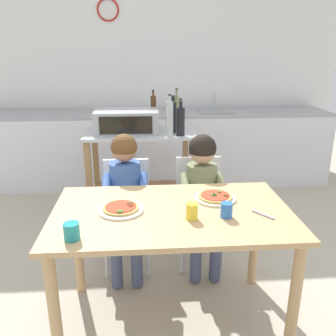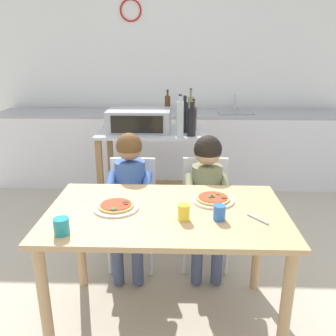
{
  "view_description": "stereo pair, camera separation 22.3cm",
  "coord_description": "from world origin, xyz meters",
  "px_view_note": "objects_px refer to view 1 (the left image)",
  "views": [
    {
      "loc": [
        -0.16,
        -1.81,
        1.62
      ],
      "look_at": [
        0.0,
        0.3,
        0.9
      ],
      "focal_mm": 38.26,
      "sensor_mm": 36.0,
      "label": 1
    },
    {
      "loc": [
        0.07,
        -1.82,
        1.62
      ],
      "look_at": [
        0.0,
        0.3,
        0.9
      ],
      "focal_mm": 38.26,
      "sensor_mm": 36.0,
      "label": 2
    }
  ],
  "objects_px": {
    "child_in_olive_shirt": "(203,186)",
    "drinking_cup_blue": "(226,210)",
    "bottle_brown_beer": "(176,111)",
    "pizza_plate_white": "(121,209)",
    "child_in_blue_striped_shirt": "(125,190)",
    "dining_chair_left": "(127,206)",
    "serving_spoon": "(263,214)",
    "toaster_oven": "(127,121)",
    "bottle_slim_sauce": "(170,119)",
    "dining_chair_right": "(199,203)",
    "dining_table": "(172,228)",
    "kitchen_island_cart": "(141,163)",
    "drinking_cup_teal": "(72,231)",
    "pizza_plate_cream": "(215,197)",
    "bottle_clear_vinegar": "(153,111)",
    "drinking_cup_yellow": "(192,211)",
    "bottle_tall_green_wine": "(181,121)",
    "bottle_dark_olive_oil": "(173,116)",
    "bottle_squat_spirits": "(181,118)"
  },
  "relations": [
    {
      "from": "child_in_olive_shirt",
      "to": "drinking_cup_blue",
      "type": "xyz_separation_m",
      "value": [
        0.01,
        -0.68,
        0.13
      ]
    },
    {
      "from": "bottle_brown_beer",
      "to": "child_in_olive_shirt",
      "type": "bearing_deg",
      "value": -84.08
    },
    {
      "from": "pizza_plate_white",
      "to": "child_in_blue_striped_shirt",
      "type": "bearing_deg",
      "value": 90.04
    },
    {
      "from": "dining_chair_left",
      "to": "serving_spoon",
      "type": "relative_size",
      "value": 5.79
    },
    {
      "from": "toaster_oven",
      "to": "bottle_slim_sauce",
      "type": "bearing_deg",
      "value": -29.87
    },
    {
      "from": "dining_chair_right",
      "to": "dining_table",
      "type": "bearing_deg",
      "value": -111.41
    },
    {
      "from": "bottle_brown_beer",
      "to": "dining_table",
      "type": "bearing_deg",
      "value": -96.34
    },
    {
      "from": "kitchen_island_cart",
      "to": "child_in_olive_shirt",
      "type": "height_order",
      "value": "child_in_olive_shirt"
    },
    {
      "from": "kitchen_island_cart",
      "to": "dining_table",
      "type": "xyz_separation_m",
      "value": [
        0.18,
        -1.35,
        0.05
      ]
    },
    {
      "from": "toaster_oven",
      "to": "drinking_cup_teal",
      "type": "relative_size",
      "value": 6.59
    },
    {
      "from": "bottle_brown_beer",
      "to": "dining_chair_left",
      "type": "height_order",
      "value": "bottle_brown_beer"
    },
    {
      "from": "pizza_plate_cream",
      "to": "serving_spoon",
      "type": "xyz_separation_m",
      "value": [
        0.21,
        -0.24,
        -0.01
      ]
    },
    {
      "from": "kitchen_island_cart",
      "to": "child_in_olive_shirt",
      "type": "relative_size",
      "value": 0.96
    },
    {
      "from": "bottle_clear_vinegar",
      "to": "drinking_cup_yellow",
      "type": "relative_size",
      "value": 3.87
    },
    {
      "from": "bottle_clear_vinegar",
      "to": "bottle_slim_sauce",
      "type": "bearing_deg",
      "value": -75.43
    },
    {
      "from": "toaster_oven",
      "to": "dining_chair_right",
      "type": "bearing_deg",
      "value": -48.33
    },
    {
      "from": "bottle_tall_green_wine",
      "to": "dining_chair_left",
      "type": "relative_size",
      "value": 0.36
    },
    {
      "from": "pizza_plate_cream",
      "to": "serving_spoon",
      "type": "relative_size",
      "value": 1.78
    },
    {
      "from": "child_in_blue_striped_shirt",
      "to": "bottle_dark_olive_oil",
      "type": "bearing_deg",
      "value": 61.26
    },
    {
      "from": "child_in_blue_striped_shirt",
      "to": "pizza_plate_cream",
      "type": "relative_size",
      "value": 4.14
    },
    {
      "from": "child_in_blue_striped_shirt",
      "to": "drinking_cup_blue",
      "type": "xyz_separation_m",
      "value": [
        0.57,
        -0.65,
        0.13
      ]
    },
    {
      "from": "drinking_cup_yellow",
      "to": "dining_chair_right",
      "type": "bearing_deg",
      "value": 77.65
    },
    {
      "from": "kitchen_island_cart",
      "to": "toaster_oven",
      "type": "xyz_separation_m",
      "value": [
        -0.11,
        -0.02,
        0.4
      ]
    },
    {
      "from": "dining_chair_right",
      "to": "bottle_brown_beer",
      "type": "bearing_deg",
      "value": 96.74
    },
    {
      "from": "kitchen_island_cart",
      "to": "drinking_cup_yellow",
      "type": "relative_size",
      "value": 11.04
    },
    {
      "from": "toaster_oven",
      "to": "bottle_squat_spirits",
      "type": "relative_size",
      "value": 1.95
    },
    {
      "from": "serving_spoon",
      "to": "child_in_olive_shirt",
      "type": "bearing_deg",
      "value": 107.72
    },
    {
      "from": "bottle_dark_olive_oil",
      "to": "bottle_clear_vinegar",
      "type": "height_order",
      "value": "bottle_clear_vinegar"
    },
    {
      "from": "dining_chair_right",
      "to": "bottle_dark_olive_oil",
      "type": "bearing_deg",
      "value": 105.0
    },
    {
      "from": "bottle_squat_spirits",
      "to": "dining_table",
      "type": "relative_size",
      "value": 0.21
    },
    {
      "from": "toaster_oven",
      "to": "pizza_plate_white",
      "type": "height_order",
      "value": "toaster_oven"
    },
    {
      "from": "bottle_slim_sauce",
      "to": "dining_chair_right",
      "type": "bearing_deg",
      "value": -64.86
    },
    {
      "from": "bottle_squat_spirits",
      "to": "dining_chair_right",
      "type": "height_order",
      "value": "bottle_squat_spirits"
    },
    {
      "from": "dining_table",
      "to": "pizza_plate_white",
      "type": "bearing_deg",
      "value": 176.45
    },
    {
      "from": "kitchen_island_cart",
      "to": "drinking_cup_yellow",
      "type": "distance_m",
      "value": 1.5
    },
    {
      "from": "kitchen_island_cart",
      "to": "dining_chair_left",
      "type": "bearing_deg",
      "value": -99.12
    },
    {
      "from": "pizza_plate_white",
      "to": "child_in_olive_shirt",
      "type": "bearing_deg",
      "value": 45.04
    },
    {
      "from": "dining_chair_right",
      "to": "pizza_plate_white",
      "type": "bearing_deg",
      "value": -129.45
    },
    {
      "from": "dining_chair_left",
      "to": "pizza_plate_white",
      "type": "height_order",
      "value": "dining_chair_left"
    },
    {
      "from": "bottle_tall_green_wine",
      "to": "drinking_cup_yellow",
      "type": "bearing_deg",
      "value": -93.35
    },
    {
      "from": "kitchen_island_cart",
      "to": "bottle_tall_green_wine",
      "type": "relative_size",
      "value": 3.33
    },
    {
      "from": "dining_table",
      "to": "serving_spoon",
      "type": "distance_m",
      "value": 0.51
    },
    {
      "from": "bottle_squat_spirits",
      "to": "bottle_slim_sauce",
      "type": "height_order",
      "value": "bottle_slim_sauce"
    },
    {
      "from": "dining_table",
      "to": "drinking_cup_blue",
      "type": "relative_size",
      "value": 16.21
    },
    {
      "from": "child_in_blue_striped_shirt",
      "to": "serving_spoon",
      "type": "distance_m",
      "value": 1.01
    },
    {
      "from": "kitchen_island_cart",
      "to": "bottle_tall_green_wine",
      "type": "height_order",
      "value": "bottle_tall_green_wine"
    },
    {
      "from": "toaster_oven",
      "to": "dining_chair_right",
      "type": "xyz_separation_m",
      "value": [
        0.56,
        -0.63,
        -0.52
      ]
    },
    {
      "from": "bottle_squat_spirits",
      "to": "drinking_cup_yellow",
      "type": "height_order",
      "value": "bottle_squat_spirits"
    },
    {
      "from": "dining_chair_left",
      "to": "drinking_cup_blue",
      "type": "relative_size",
      "value": 9.84
    },
    {
      "from": "bottle_slim_sauce",
      "to": "drinking_cup_yellow",
      "type": "relative_size",
      "value": 4.04
    }
  ]
}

